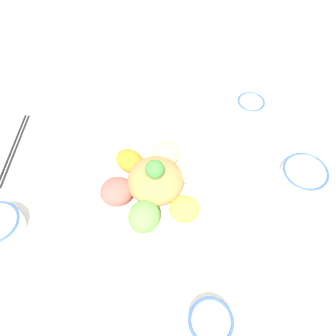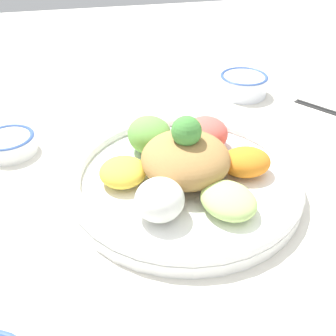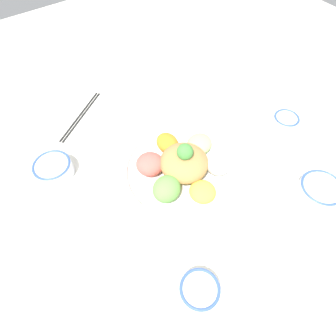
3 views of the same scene
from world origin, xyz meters
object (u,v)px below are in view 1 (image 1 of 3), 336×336
object	(u,v)px
sauce_bowl_red	(210,322)
rice_bowl_plain	(250,105)
salad_platter	(155,186)
serving_spoon_main	(113,93)
rice_bowl_blue	(304,173)
chopsticks_pair_near	(13,149)
serving_spoon_extra	(63,300)

from	to	relation	value
sauce_bowl_red	rice_bowl_plain	world-z (taller)	rice_bowl_plain
salad_platter	serving_spoon_main	world-z (taller)	salad_platter
salad_platter	sauce_bowl_red	bearing A→B (deg)	59.27
rice_bowl_plain	serving_spoon_main	distance (m)	0.42
rice_bowl_blue	chopsticks_pair_near	distance (m)	0.78
rice_bowl_plain	serving_spoon_main	size ratio (longest dim) A/B	0.67
chopsticks_pair_near	serving_spoon_extra	world-z (taller)	chopsticks_pair_near
rice_bowl_blue	serving_spoon_main	distance (m)	0.60
serving_spoon_main	salad_platter	bearing A→B (deg)	-86.97
rice_bowl_blue	rice_bowl_plain	bearing A→B (deg)	-116.91
serving_spoon_main	chopsticks_pair_near	bearing A→B (deg)	-158.14
chopsticks_pair_near	serving_spoon_main	size ratio (longest dim) A/B	1.77
salad_platter	sauce_bowl_red	size ratio (longest dim) A/B	3.97
sauce_bowl_red	rice_bowl_plain	distance (m)	0.60
sauce_bowl_red	serving_spoon_main	bearing A→B (deg)	-120.14
serving_spoon_main	serving_spoon_extra	world-z (taller)	same
rice_bowl_plain	chopsticks_pair_near	bearing A→B (deg)	-39.23
chopsticks_pair_near	serving_spoon_main	world-z (taller)	chopsticks_pair_near
salad_platter	rice_bowl_plain	bearing A→B (deg)	174.25
rice_bowl_blue	serving_spoon_extra	size ratio (longest dim) A/B	0.95
sauce_bowl_red	rice_bowl_plain	size ratio (longest dim) A/B	1.12
rice_bowl_blue	serving_spoon_extra	bearing A→B (deg)	-23.28
rice_bowl_blue	serving_spoon_main	world-z (taller)	rice_bowl_blue
salad_platter	rice_bowl_plain	size ratio (longest dim) A/B	4.44
chopsticks_pair_near	rice_bowl_blue	bearing A→B (deg)	-93.02
rice_bowl_blue	salad_platter	bearing A→B (deg)	-44.74
sauce_bowl_red	chopsticks_pair_near	bearing A→B (deg)	-92.16
salad_platter	serving_spoon_extra	bearing A→B (deg)	2.66
chopsticks_pair_near	salad_platter	bearing A→B (deg)	-105.28
serving_spoon_extra	serving_spoon_main	bearing A→B (deg)	-134.29
rice_bowl_blue	chopsticks_pair_near	xyz separation A→B (m)	(0.41, -0.66, -0.01)
salad_platter	chopsticks_pair_near	world-z (taller)	salad_platter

